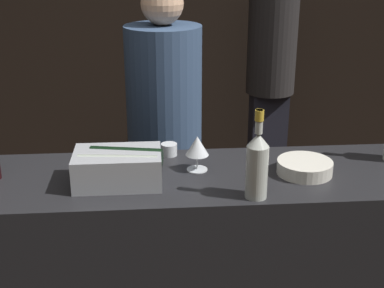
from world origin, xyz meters
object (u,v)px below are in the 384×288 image
wine_glass (197,147)px  bowl_white (305,167)px  ice_bin_with_bottles (119,166)px  person_in_hoodie (165,128)px  candle_votive (169,149)px  rose_wine_bottle (257,163)px  person_blond_tee (271,69)px

wine_glass → bowl_white: bearing=-9.1°
ice_bin_with_bottles → person_in_hoodie: (0.19, 0.79, -0.13)m
candle_votive → person_in_hoodie: 0.54m
bowl_white → candle_votive: 0.58m
ice_bin_with_bottles → rose_wine_bottle: bearing=-17.8°
bowl_white → wine_glass: (-0.42, 0.07, 0.07)m
wine_glass → person_in_hoodie: size_ratio=0.09×
ice_bin_with_bottles → wine_glass: 0.32m
ice_bin_with_bottles → person_in_hoodie: 0.83m
wine_glass → person_blond_tee: size_ratio=0.08×
candle_votive → wine_glass: bearing=-57.4°
candle_votive → person_blond_tee: 1.79m
wine_glass → person_in_hoodie: (-0.11, 0.70, -0.16)m
person_in_hoodie → person_blond_tee: size_ratio=0.96×
bowl_white → wine_glass: size_ratio=1.52×
wine_glass → rose_wine_bottle: 0.32m
ice_bin_with_bottles → person_blond_tee: size_ratio=0.19×
ice_bin_with_bottles → bowl_white: (0.73, 0.03, -0.04)m
bowl_white → rose_wine_bottle: 0.32m
candle_votive → rose_wine_bottle: rose_wine_bottle is taller
person_in_hoodie → person_blond_tee: 1.34m
candle_votive → person_in_hoodie: bearing=90.5°
bowl_white → person_blond_tee: person_blond_tee is taller
ice_bin_with_bottles → bowl_white: ice_bin_with_bottles is taller
rose_wine_bottle → person_in_hoodie: bearing=107.5°
candle_votive → rose_wine_bottle: (0.30, -0.42, 0.11)m
bowl_white → candle_votive: size_ratio=3.16×
candle_votive → person_in_hoodie: size_ratio=0.04×
rose_wine_bottle → person_blond_tee: person_blond_tee is taller
ice_bin_with_bottles → wine_glass: wine_glass is taller
bowl_white → rose_wine_bottle: bearing=-140.9°
ice_bin_with_bottles → person_blond_tee: (1.00, 1.87, -0.08)m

